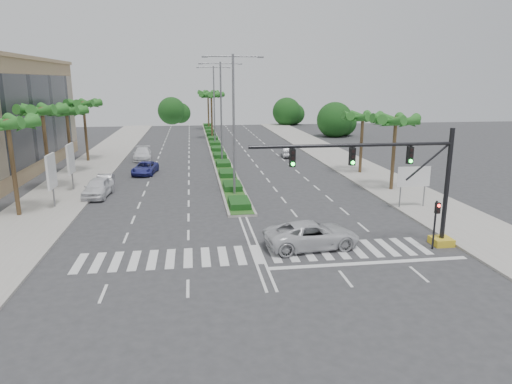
{
  "coord_description": "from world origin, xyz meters",
  "views": [
    {
      "loc": [
        -3.57,
        -24.75,
        9.87
      ],
      "look_at": [
        0.36,
        3.05,
        3.0
      ],
      "focal_mm": 32.0,
      "sensor_mm": 36.0,
      "label": 1
    }
  ],
  "objects_px": {
    "car_parked_a": "(98,188)",
    "car_parked_b": "(105,182)",
    "car_parked_d": "(143,154)",
    "car_right": "(288,151)",
    "car_crossing": "(312,235)",
    "car_parked_c": "(145,168)"
  },
  "relations": [
    {
      "from": "car_crossing",
      "to": "car_right",
      "type": "distance_m",
      "value": 34.25
    },
    {
      "from": "car_parked_d",
      "to": "car_crossing",
      "type": "distance_m",
      "value": 36.29
    },
    {
      "from": "car_parked_b",
      "to": "car_parked_d",
      "type": "relative_size",
      "value": 0.73
    },
    {
      "from": "car_parked_b",
      "to": "car_right",
      "type": "distance_m",
      "value": 26.23
    },
    {
      "from": "car_parked_a",
      "to": "car_parked_b",
      "type": "height_order",
      "value": "car_parked_a"
    },
    {
      "from": "car_parked_a",
      "to": "car_crossing",
      "type": "relative_size",
      "value": 0.84
    },
    {
      "from": "car_parked_c",
      "to": "car_parked_d",
      "type": "height_order",
      "value": "car_parked_d"
    },
    {
      "from": "car_parked_b",
      "to": "car_parked_c",
      "type": "height_order",
      "value": "car_parked_c"
    },
    {
      "from": "car_parked_a",
      "to": "car_parked_b",
      "type": "xyz_separation_m",
      "value": [
        0.0,
        3.28,
        -0.19
      ]
    },
    {
      "from": "car_parked_b",
      "to": "car_parked_d",
      "type": "distance_m",
      "value": 15.87
    },
    {
      "from": "car_parked_b",
      "to": "car_parked_c",
      "type": "relative_size",
      "value": 0.81
    },
    {
      "from": "car_parked_c",
      "to": "car_parked_d",
      "type": "xyz_separation_m",
      "value": [
        -1.17,
        9.42,
        0.11
      ]
    },
    {
      "from": "car_parked_b",
      "to": "car_crossing",
      "type": "height_order",
      "value": "car_crossing"
    },
    {
      "from": "car_parked_b",
      "to": "car_crossing",
      "type": "relative_size",
      "value": 0.67
    },
    {
      "from": "car_parked_a",
      "to": "car_right",
      "type": "relative_size",
      "value": 1.03
    },
    {
      "from": "car_parked_d",
      "to": "car_right",
      "type": "xyz_separation_m",
      "value": [
        19.03,
        0.0,
        0.0
      ]
    },
    {
      "from": "car_parked_c",
      "to": "car_crossing",
      "type": "relative_size",
      "value": 0.83
    },
    {
      "from": "car_parked_c",
      "to": "car_right",
      "type": "xyz_separation_m",
      "value": [
        17.86,
        9.42,
        0.11
      ]
    },
    {
      "from": "car_parked_d",
      "to": "car_crossing",
      "type": "height_order",
      "value": "car_crossing"
    },
    {
      "from": "car_parked_c",
      "to": "car_right",
      "type": "height_order",
      "value": "car_right"
    },
    {
      "from": "car_parked_a",
      "to": "car_parked_b",
      "type": "distance_m",
      "value": 3.28
    },
    {
      "from": "car_parked_b",
      "to": "car_crossing",
      "type": "bearing_deg",
      "value": -51.17
    }
  ]
}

